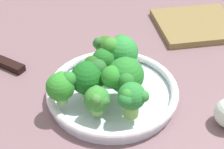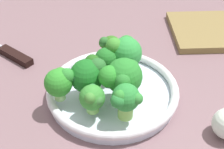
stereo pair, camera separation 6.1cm
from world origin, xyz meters
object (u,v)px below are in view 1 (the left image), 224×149
Objects in this scene: broccoli_floret_1 at (131,98)px; broccoli_floret_6 at (105,60)px; broccoli_floret_2 at (121,51)px; broccoli_floret_7 at (104,46)px; bowl at (112,93)px; broccoli_floret_5 at (97,99)px; broccoli_floret_3 at (124,76)px; broccoli_floret_0 at (89,76)px; cutting_board at (197,25)px; broccoli_floret_4 at (61,86)px.

broccoli_floret_1 reaches higher than broccoli_floret_6.
broccoli_floret_7 is (-4.34, 2.76, -1.42)cm from broccoli_floret_2.
bowl is at bearing -55.33° from broccoli_floret_6.
broccoli_floret_2 reaches higher than broccoli_floret_5.
broccoli_floret_2 reaches higher than broccoli_floret_6.
broccoli_floret_0 is at bearing -170.48° from broccoli_floret_3.
bowl reaches higher than cutting_board.
broccoli_floret_4 is at bearing -117.30° from broccoli_floret_6.
broccoli_floret_5 is at bearing -172.80° from broccoli_floret_1.
bowl is 4.23× the size of broccoli_floret_6.
cutting_board is (21.09, 38.43, -5.74)cm from broccoli_floret_4.
broccoli_floret_3 reaches higher than broccoli_floret_1.
broccoli_floret_0 is 1.29× the size of broccoli_floret_5.
broccoli_floret_5 is (-0.70, -13.31, -1.32)cm from broccoli_floret_2.
broccoli_floret_0 is at bearing -141.94° from bowl.
broccoli_floret_4 is (-3.80, -3.51, -0.20)cm from broccoli_floret_0.
broccoli_floret_0 is 11.67cm from broccoli_floret_7.
broccoli_floret_4 is 0.31× the size of cutting_board.
bowl is at bearing 38.06° from broccoli_floret_0.
broccoli_floret_2 is at bearing 47.35° from broccoli_floret_6.
broccoli_floret_6 reaches higher than broccoli_floret_5.
broccoli_floret_2 is 0.37× the size of cutting_board.
cutting_board is at bearing 63.67° from broccoli_floret_0.
broccoli_floret_6 reaches higher than broccoli_floret_7.
broccoli_floret_6 is (-5.02, 5.10, -1.11)cm from broccoli_floret_3.
broccoli_floret_3 is 1.30× the size of broccoli_floret_6.
broccoli_floret_3 reaches higher than broccoli_floret_6.
broccoli_floret_2 is (3.68, 8.85, 0.45)cm from broccoli_floret_0.
broccoli_floret_1 is at bearing -102.66° from cutting_board.
broccoli_floret_0 is 9.60cm from broccoli_floret_2.
broccoli_floret_0 is at bearing -86.72° from broccoli_floret_7.
bowl is at bearing 147.37° from broccoli_floret_3.
broccoli_floret_2 is (-4.92, 12.60, 0.28)cm from broccoli_floret_1.
broccoli_floret_7 is (-6.86, 10.58, -1.61)cm from broccoli_floret_3.
broccoli_floret_2 reaches higher than broccoli_floret_7.
broccoli_floret_1 is at bearing -58.91° from broccoli_floret_7.
broccoli_floret_0 is 0.91× the size of broccoli_floret_2.
broccoli_floret_4 is at bearing -121.18° from broccoli_floret_2.
bowl is 8.48cm from broccoli_floret_5.
broccoli_floret_6 is 1.17× the size of broccoli_floret_7.
cutting_board is (11.09, 33.89, -6.58)cm from broccoli_floret_3.
broccoli_floret_3 is at bearing -57.03° from broccoli_floret_7.
broccoli_floret_3 is at bearing -32.63° from bowl.
broccoli_floret_4 reaches higher than cutting_board.
broccoli_floret_3 is 12.71cm from broccoli_floret_7.
broccoli_floret_3 is 1.52× the size of broccoli_floret_7.
broccoli_floret_3 is at bearing -45.45° from broccoli_floret_6.
broccoli_floret_2 reaches higher than broccoli_floret_0.
broccoli_floret_3 is at bearing -108.13° from cutting_board.
broccoli_floret_2 is 30.10cm from cutting_board.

